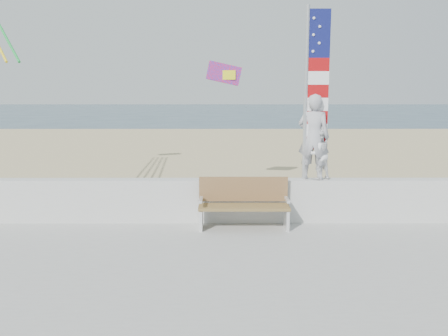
{
  "coord_description": "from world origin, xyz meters",
  "views": [
    {
      "loc": [
        0.17,
        -7.71,
        2.87
      ],
      "look_at": [
        0.2,
        1.8,
        1.35
      ],
      "focal_mm": 38.0,
      "sensor_mm": 36.0,
      "label": 1
    }
  ],
  "objects_px": {
    "child": "(319,154)",
    "flag": "(312,86)",
    "adult": "(314,137)",
    "bench": "(244,203)"
  },
  "relations": [
    {
      "from": "child",
      "to": "flag",
      "type": "xyz_separation_m",
      "value": [
        -0.17,
        -0.0,
        1.39
      ]
    },
    {
      "from": "adult",
      "to": "child",
      "type": "xyz_separation_m",
      "value": [
        0.11,
        0.0,
        -0.35
      ]
    },
    {
      "from": "child",
      "to": "flag",
      "type": "bearing_deg",
      "value": -23.68
    },
    {
      "from": "bench",
      "to": "flag",
      "type": "xyz_separation_m",
      "value": [
        1.39,
        0.45,
        2.3
      ]
    },
    {
      "from": "flag",
      "to": "adult",
      "type": "bearing_deg",
      "value": 0.27
    },
    {
      "from": "adult",
      "to": "bench",
      "type": "xyz_separation_m",
      "value": [
        -1.45,
        -0.45,
        -1.27
      ]
    },
    {
      "from": "bench",
      "to": "flag",
      "type": "relative_size",
      "value": 0.51
    },
    {
      "from": "child",
      "to": "flag",
      "type": "height_order",
      "value": "flag"
    },
    {
      "from": "bench",
      "to": "child",
      "type": "bearing_deg",
      "value": 16.2
    },
    {
      "from": "adult",
      "to": "bench",
      "type": "height_order",
      "value": "adult"
    }
  ]
}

